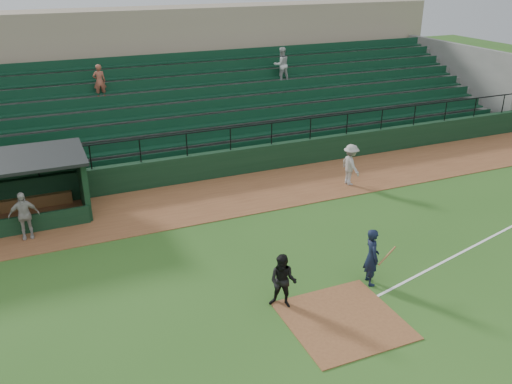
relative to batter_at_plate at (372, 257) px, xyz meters
name	(u,v)px	position (x,y,z in m)	size (l,w,h in m)	color
ground	(325,301)	(-1.71, -0.29, -0.90)	(90.00, 90.00, 0.00)	#2A551B
warning_track	(227,196)	(-1.71, 7.71, -0.89)	(40.00, 4.00, 0.03)	brown
home_plate_dirt	(343,320)	(-1.71, -1.29, -0.89)	(3.00, 3.00, 0.03)	brown
foul_line	(502,231)	(6.29, 0.91, -0.90)	(18.00, 0.09, 0.01)	white
stadium_structure	(171,97)	(-1.71, 16.17, 1.40)	(38.00, 13.08, 6.40)	black
batter_at_plate	(372,257)	(0.00, 0.00, 0.00)	(1.08, 0.74, 1.80)	black
umpire	(283,282)	(-2.94, -0.05, -0.09)	(0.79, 0.62, 1.63)	black
runner	(351,165)	(3.59, 6.82, 0.02)	(1.16, 0.66, 1.79)	#9C9792
dugout_player_a	(24,215)	(-9.40, 7.08, -0.01)	(1.01, 0.42, 1.72)	#A8A29E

